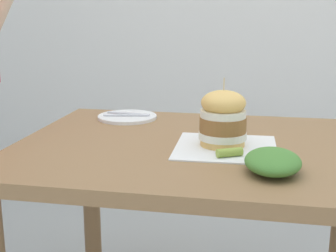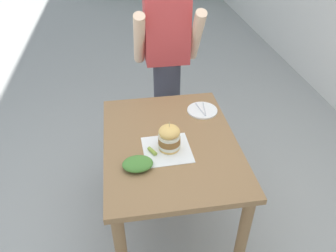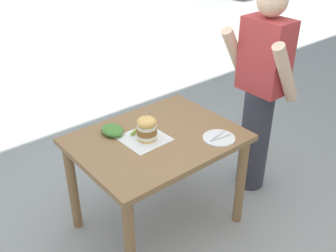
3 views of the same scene
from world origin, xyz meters
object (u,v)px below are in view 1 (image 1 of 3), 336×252
side_plate_with_forks (127,117)px  side_salad (273,161)px  sandwich (223,118)px  pickle_spear (229,152)px  patio_table (200,183)px

side_plate_with_forks → side_salad: (-0.51, -0.52, 0.02)m
sandwich → side_salad: size_ratio=1.12×
pickle_spear → side_salad: bearing=-131.0°
patio_table → sandwich: (-0.02, -0.07, 0.21)m
side_plate_with_forks → patio_table: bearing=-132.7°
pickle_spear → sandwich: bearing=14.4°
sandwich → pickle_spear: (-0.11, -0.03, -0.07)m
side_plate_with_forks → side_salad: 0.73m
sandwich → side_plate_with_forks: sandwich is taller
sandwich → side_plate_with_forks: (0.30, 0.38, -0.08)m
patio_table → side_salad: bearing=-137.3°
patio_table → pickle_spear: 0.22m
patio_table → pickle_spear: bearing=-143.2°
pickle_spear → side_plate_with_forks: size_ratio=0.33×
patio_table → side_plate_with_forks: 0.44m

